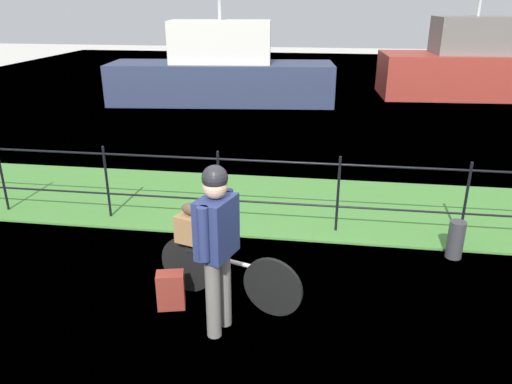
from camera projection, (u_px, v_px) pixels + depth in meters
name	position (u px, v px, depth m)	size (l,w,h in m)	color
ground_plane	(252.00, 328.00, 4.78)	(60.00, 60.00, 0.00)	beige
grass_strip	(282.00, 204.00, 7.64)	(27.00, 2.40, 0.03)	#478438
harbor_water	(308.00, 102.00, 15.32)	(30.00, 30.00, 0.00)	#426684
iron_fence	(277.00, 186.00, 6.64)	(18.04, 0.04, 1.09)	black
bicycle_main	(226.00, 273.00, 5.10)	(1.59, 0.55, 0.63)	black
wooden_crate	(194.00, 228.00, 5.09)	(0.34, 0.26, 0.29)	olive
terrier_dog	(195.00, 209.00, 4.99)	(0.32, 0.22, 0.18)	#4C3D2D
cyclist_person	(217.00, 237.00, 4.41)	(0.37, 0.52, 1.68)	slate
backpack_on_paving	(171.00, 290.00, 5.05)	(0.28, 0.18, 0.40)	maroon
mooring_bollard	(456.00, 240.00, 6.02)	(0.20, 0.20, 0.48)	#38383D
moored_boat_near	(470.00, 67.00, 15.83)	(5.72, 2.64, 4.10)	#9E3328
moored_boat_mid	(221.00, 73.00, 14.87)	(6.91, 2.57, 4.03)	#2D3856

